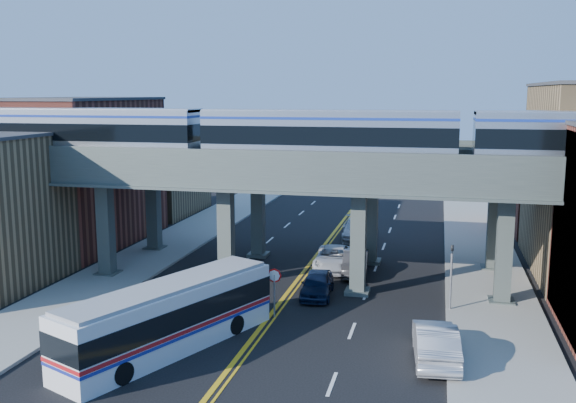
{
  "coord_description": "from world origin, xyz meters",
  "views": [
    {
      "loc": [
        8.35,
        -27.9,
        11.55
      ],
      "look_at": [
        0.03,
        7.21,
        5.42
      ],
      "focal_mm": 40.0,
      "sensor_mm": 36.0,
      "label": 1
    }
  ],
  "objects_px": {
    "car_parked_curb": "(436,342)",
    "car_lane_a": "(317,284)",
    "transit_train": "(328,136)",
    "stop_sign": "(274,285)",
    "car_lane_b": "(355,263)",
    "car_lane_d": "(356,230)",
    "traffic_signal": "(451,270)",
    "car_lane_c": "(334,258)",
    "transit_bus": "(170,318)"
  },
  "relations": [
    {
      "from": "car_parked_curb",
      "to": "car_lane_a",
      "type": "bearing_deg",
      "value": -53.96
    },
    {
      "from": "transit_train",
      "to": "stop_sign",
      "type": "distance_m",
      "value": 9.12
    },
    {
      "from": "transit_train",
      "to": "car_lane_b",
      "type": "bearing_deg",
      "value": 73.5
    },
    {
      "from": "car_lane_a",
      "to": "transit_train",
      "type": "bearing_deg",
      "value": 65.36
    },
    {
      "from": "car_lane_d",
      "to": "car_lane_a",
      "type": "bearing_deg",
      "value": -97.6
    },
    {
      "from": "traffic_signal",
      "to": "car_parked_curb",
      "type": "bearing_deg",
      "value": -95.98
    },
    {
      "from": "car_lane_c",
      "to": "transit_bus",
      "type": "bearing_deg",
      "value": -112.67
    },
    {
      "from": "transit_bus",
      "to": "car_lane_a",
      "type": "height_order",
      "value": "transit_bus"
    },
    {
      "from": "stop_sign",
      "to": "car_parked_curb",
      "type": "distance_m",
      "value": 9.04
    },
    {
      "from": "car_lane_b",
      "to": "stop_sign",
      "type": "bearing_deg",
      "value": -113.38
    },
    {
      "from": "car_lane_a",
      "to": "car_lane_d",
      "type": "distance_m",
      "value": 14.99
    },
    {
      "from": "transit_train",
      "to": "stop_sign",
      "type": "bearing_deg",
      "value": -110.57
    },
    {
      "from": "stop_sign",
      "to": "car_lane_a",
      "type": "bearing_deg",
      "value": 69.37
    },
    {
      "from": "traffic_signal",
      "to": "transit_bus",
      "type": "xyz_separation_m",
      "value": [
        -12.46,
        -8.17,
        -0.79
      ]
    },
    {
      "from": "traffic_signal",
      "to": "car_lane_a",
      "type": "distance_m",
      "value": 7.63
    },
    {
      "from": "car_lane_a",
      "to": "car_lane_c",
      "type": "xyz_separation_m",
      "value": [
        0.0,
        5.94,
        0.01
      ]
    },
    {
      "from": "transit_bus",
      "to": "car_lane_a",
      "type": "xyz_separation_m",
      "value": [
        5.06,
        9.15,
        -0.79
      ]
    },
    {
      "from": "car_lane_a",
      "to": "car_lane_b",
      "type": "xyz_separation_m",
      "value": [
        1.56,
        5.0,
        0.01
      ]
    },
    {
      "from": "stop_sign",
      "to": "transit_train",
      "type": "bearing_deg",
      "value": 69.43
    },
    {
      "from": "transit_train",
      "to": "car_lane_b",
      "type": "xyz_separation_m",
      "value": [
        1.18,
        3.98,
        -8.42
      ]
    },
    {
      "from": "traffic_signal",
      "to": "car_lane_a",
      "type": "bearing_deg",
      "value": 172.43
    },
    {
      "from": "transit_bus",
      "to": "car_lane_d",
      "type": "distance_m",
      "value": 24.74
    },
    {
      "from": "transit_train",
      "to": "traffic_signal",
      "type": "distance_m",
      "value": 10.02
    },
    {
      "from": "stop_sign",
      "to": "car_parked_curb",
      "type": "xyz_separation_m",
      "value": [
        8.2,
        -3.68,
        -0.91
      ]
    },
    {
      "from": "stop_sign",
      "to": "transit_bus",
      "type": "xyz_separation_m",
      "value": [
        -3.56,
        -5.17,
        -0.25
      ]
    },
    {
      "from": "traffic_signal",
      "to": "car_lane_b",
      "type": "xyz_separation_m",
      "value": [
        -5.84,
        5.98,
        -1.57
      ]
    },
    {
      "from": "traffic_signal",
      "to": "car_parked_curb",
      "type": "xyz_separation_m",
      "value": [
        -0.7,
        -6.68,
        -1.45
      ]
    },
    {
      "from": "transit_train",
      "to": "car_lane_b",
      "type": "distance_m",
      "value": 9.39
    },
    {
      "from": "transit_train",
      "to": "car_lane_c",
      "type": "relative_size",
      "value": 8.46
    },
    {
      "from": "car_lane_b",
      "to": "car_parked_curb",
      "type": "bearing_deg",
      "value": -72.49
    },
    {
      "from": "car_lane_b",
      "to": "transit_bus",
      "type": "bearing_deg",
      "value": -119.65
    },
    {
      "from": "car_lane_b",
      "to": "car_lane_c",
      "type": "bearing_deg",
      "value": 144.27
    },
    {
      "from": "stop_sign",
      "to": "car_lane_c",
      "type": "height_order",
      "value": "stop_sign"
    },
    {
      "from": "stop_sign",
      "to": "traffic_signal",
      "type": "bearing_deg",
      "value": 18.63
    },
    {
      "from": "car_lane_d",
      "to": "car_lane_b",
      "type": "bearing_deg",
      "value": -89.34
    },
    {
      "from": "traffic_signal",
      "to": "transit_bus",
      "type": "height_order",
      "value": "traffic_signal"
    },
    {
      "from": "car_lane_a",
      "to": "car_lane_b",
      "type": "height_order",
      "value": "car_lane_b"
    },
    {
      "from": "traffic_signal",
      "to": "car_parked_curb",
      "type": "height_order",
      "value": "traffic_signal"
    },
    {
      "from": "car_lane_a",
      "to": "car_parked_curb",
      "type": "xyz_separation_m",
      "value": [
        6.7,
        -7.67,
        0.13
      ]
    },
    {
      "from": "transit_train",
      "to": "car_lane_b",
      "type": "height_order",
      "value": "transit_train"
    },
    {
      "from": "car_lane_d",
      "to": "car_parked_curb",
      "type": "distance_m",
      "value": 23.53
    },
    {
      "from": "stop_sign",
      "to": "car_lane_d",
      "type": "height_order",
      "value": "stop_sign"
    },
    {
      "from": "transit_bus",
      "to": "car_parked_curb",
      "type": "height_order",
      "value": "transit_bus"
    },
    {
      "from": "traffic_signal",
      "to": "car_lane_b",
      "type": "bearing_deg",
      "value": 134.33
    },
    {
      "from": "stop_sign",
      "to": "transit_bus",
      "type": "bearing_deg",
      "value": -124.56
    },
    {
      "from": "transit_bus",
      "to": "car_lane_a",
      "type": "relative_size",
      "value": 2.71
    },
    {
      "from": "traffic_signal",
      "to": "car_lane_c",
      "type": "distance_m",
      "value": 10.25
    },
    {
      "from": "transit_bus",
      "to": "car_lane_b",
      "type": "relative_size",
      "value": 2.57
    },
    {
      "from": "car_lane_c",
      "to": "car_lane_d",
      "type": "height_order",
      "value": "car_lane_d"
    },
    {
      "from": "transit_train",
      "to": "transit_bus",
      "type": "distance_m",
      "value": 13.84
    }
  ]
}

